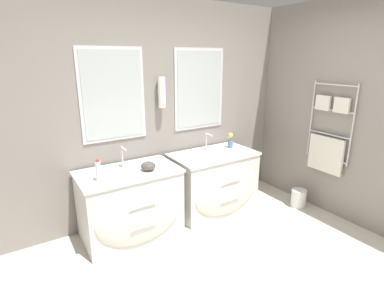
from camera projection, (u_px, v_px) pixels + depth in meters
wall_back at (167, 110)px, 3.69m from camera, size 4.94×0.17×2.60m
wall_right at (329, 111)px, 3.70m from camera, size 0.13×3.83×2.60m
vanity_left at (132, 204)px, 3.27m from camera, size 1.07×0.69×0.77m
vanity_right at (215, 182)px, 3.85m from camera, size 1.07×0.69×0.77m
faucet_left at (123, 157)px, 3.28m from camera, size 0.17×0.14×0.23m
faucet_right at (207, 142)px, 3.86m from camera, size 0.17×0.14×0.23m
toiletry_bottle at (98, 171)px, 2.91m from camera, size 0.05×0.05×0.22m
amenity_bowl at (148, 166)px, 3.20m from camera, size 0.16×0.16×0.09m
flower_vase at (230, 141)px, 3.99m from camera, size 0.07×0.07×0.20m
waste_bin at (299, 198)px, 4.01m from camera, size 0.20×0.20×0.24m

